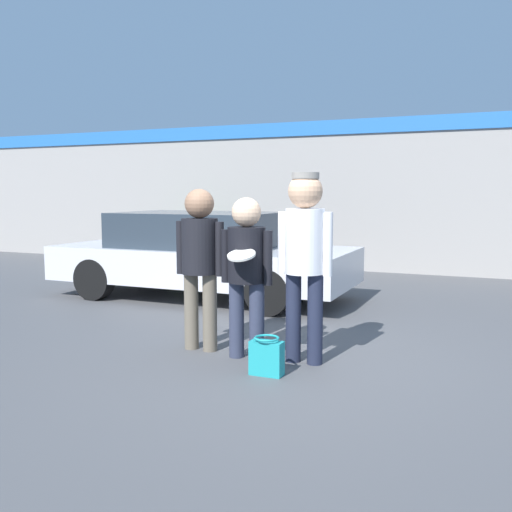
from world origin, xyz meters
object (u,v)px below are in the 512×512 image
person_left (200,254)px  shrub (192,242)px  person_middle_with_frisbee (246,264)px  handbag (267,357)px  parked_car_near (202,254)px  person_right (305,247)px

person_left → shrub: 6.94m
person_middle_with_frisbee → handbag: 0.96m
parked_car_near → shrub: (-2.04, 3.29, -0.13)m
person_left → handbag: person_left is taller
person_left → person_right: 1.15m
handbag → person_left: bearing=151.9°
person_right → handbag: person_right is taller
shrub → handbag: size_ratio=3.12×
parked_car_near → person_right: bearing=-46.1°
person_left → person_right: size_ratio=0.92×
person_left → handbag: size_ratio=4.78×
parked_car_near → shrub: parked_car_near is taller
person_left → shrub: bearing=120.3°
person_right → person_left: bearing=179.4°
person_right → parked_car_near: bearing=133.9°
person_left → person_middle_with_frisbee: bearing=-9.8°
person_right → parked_car_near: person_right is taller
person_middle_with_frisbee → parked_car_near: size_ratio=0.34×
person_middle_with_frisbee → person_right: person_right is taller
shrub → person_right: bearing=-52.3°
parked_car_near → handbag: size_ratio=13.25×
person_middle_with_frisbee → person_right: 0.60m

